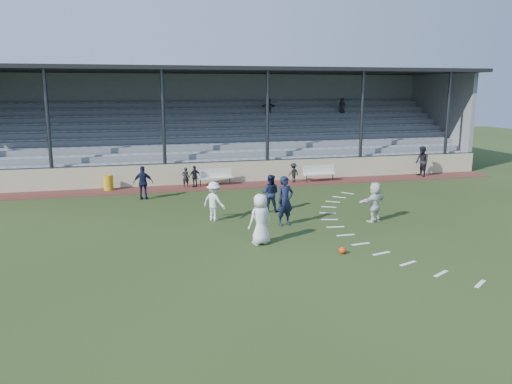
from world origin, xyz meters
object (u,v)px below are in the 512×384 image
football (342,250)px  player_navy_lead (285,201)px  bench_right (319,172)px  trash_bin (108,183)px  official (422,161)px  bench_left (215,175)px  player_white_lead (261,219)px

football → player_navy_lead: 4.03m
bench_right → trash_bin: size_ratio=2.50×
official → player_navy_lead: bearing=-54.9°
bench_right → official: 6.78m
bench_left → official: 12.96m
bench_right → player_white_lead: size_ratio=1.11×
bench_right → football: size_ratio=8.54×
bench_left → official: size_ratio=1.08×
player_white_lead → official: bearing=-157.9°
bench_right → trash_bin: 11.98m
football → official: 16.53m
bench_left → trash_bin: 5.80m
player_white_lead → official: 17.02m
trash_bin → official: size_ratio=0.43×
bench_left → official: official is taller
player_navy_lead → player_white_lead: bearing=-141.4°
official → football: bearing=-42.4°
bench_left → football: (2.15, -12.81, -0.47)m
bench_right → official: official is taller
bench_right → player_navy_lead: bearing=-123.1°
trash_bin → football: trash_bin is taller
player_white_lead → bench_left: bearing=-108.4°
football → player_white_lead: (-2.38, 1.72, 0.79)m
trash_bin → player_navy_lead: size_ratio=0.40×
bench_right → trash_bin: (-11.98, 0.30, -0.16)m
trash_bin → football: bearing=-58.2°
bench_right → official: size_ratio=1.08×
football → player_navy_lead: player_navy_lead is taller
player_white_lead → official: official is taller
trash_bin → player_white_lead: size_ratio=0.45×
trash_bin → player_white_lead: 12.44m
player_navy_lead → official: player_navy_lead is taller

